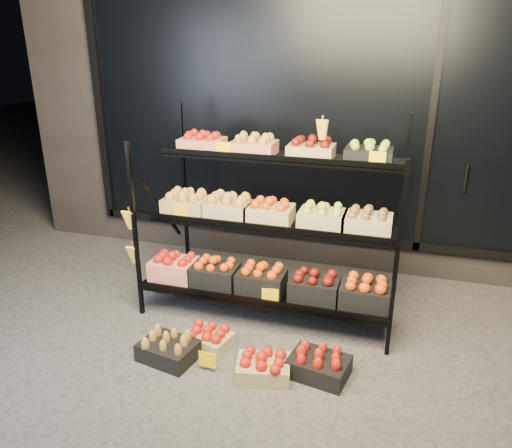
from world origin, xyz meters
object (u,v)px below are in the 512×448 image
(display_rack, at_px, (270,223))
(floor_crate_left, at_px, (209,338))
(floor_crate_midright, at_px, (263,366))
(floor_crate_midleft, at_px, (168,348))

(display_rack, distance_m, floor_crate_left, 1.04)
(floor_crate_left, distance_m, floor_crate_midright, 0.55)
(floor_crate_midleft, xyz_separation_m, floor_crate_midright, (0.73, -0.00, -0.01))
(display_rack, relative_size, floor_crate_midright, 5.23)
(floor_crate_left, relative_size, floor_crate_midright, 0.93)
(display_rack, distance_m, floor_crate_midleft, 1.28)
(floor_crate_left, height_order, floor_crate_midleft, floor_crate_midleft)
(floor_crate_midleft, bearing_deg, floor_crate_left, 55.43)
(floor_crate_left, bearing_deg, display_rack, 82.89)
(floor_crate_midleft, height_order, floor_crate_midright, floor_crate_midleft)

